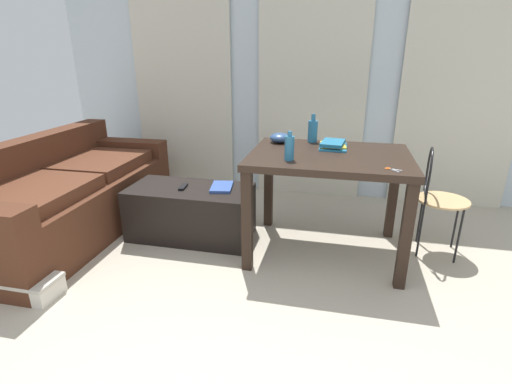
{
  "coord_description": "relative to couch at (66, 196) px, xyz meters",
  "views": [
    {
      "loc": [
        0.34,
        -0.94,
        1.49
      ],
      "look_at": [
        -0.29,
        1.84,
        0.44
      ],
      "focal_mm": 26.8,
      "sensor_mm": 36.0,
      "label": 1
    }
  ],
  "objects": [
    {
      "name": "scissors",
      "position": [
        2.59,
        -0.2,
        0.48
      ],
      "size": [
        0.1,
        0.09,
        0.0
      ],
      "color": "#9EA0A5",
      "rests_on": "craft_table"
    },
    {
      "name": "magazine",
      "position": [
        1.34,
        0.19,
        0.13
      ],
      "size": [
        0.21,
        0.29,
        0.02
      ],
      "primitive_type": "cube",
      "rotation": [
        0.0,
        0.0,
        0.18
      ],
      "color": "#33519E",
      "rests_on": "coffee_table"
    },
    {
      "name": "ground_plane",
      "position": [
        1.93,
        -0.49,
        -0.32
      ],
      "size": [
        7.65,
        7.65,
        0.0
      ],
      "primitive_type": "plane",
      "color": "#B2A893"
    },
    {
      "name": "wall_back",
      "position": [
        1.93,
        1.51,
        0.92
      ],
      "size": [
        5.5,
        0.1,
        2.48
      ],
      "primitive_type": "cube",
      "color": "silver",
      "rests_on": "ground"
    },
    {
      "name": "craft_table",
      "position": [
        2.2,
        0.12,
        0.36
      ],
      "size": [
        1.15,
        0.88,
        0.79
      ],
      "color": "black",
      "rests_on": "ground"
    },
    {
      "name": "wire_chair",
      "position": [
        2.99,
        0.31,
        0.2
      ],
      "size": [
        0.37,
        0.39,
        0.83
      ],
      "color": "tan",
      "rests_on": "ground"
    },
    {
      "name": "bottle_near",
      "position": [
        2.04,
        0.48,
        0.57
      ],
      "size": [
        0.08,
        0.08,
        0.23
      ],
      "color": "teal",
      "rests_on": "craft_table"
    },
    {
      "name": "bowl",
      "position": [
        1.78,
        0.4,
        0.51
      ],
      "size": [
        0.17,
        0.17,
        0.08
      ],
      "primitive_type": "ellipsoid",
      "color": "#2D4C7A",
      "rests_on": "craft_table"
    },
    {
      "name": "tv_remote_primary",
      "position": [
        1.03,
        0.13,
        0.12
      ],
      "size": [
        0.06,
        0.15,
        0.02
      ],
      "primitive_type": "cube",
      "rotation": [
        0.0,
        0.0,
        0.12
      ],
      "color": "black",
      "rests_on": "coffee_table"
    },
    {
      "name": "bottle_far",
      "position": [
        1.93,
        -0.12,
        0.56
      ],
      "size": [
        0.07,
        0.07,
        0.2
      ],
      "color": "teal",
      "rests_on": "craft_table"
    },
    {
      "name": "book_stack",
      "position": [
        2.21,
        0.31,
        0.5
      ],
      "size": [
        0.21,
        0.29,
        0.05
      ],
      "color": "#1E668C",
      "rests_on": "craft_table"
    },
    {
      "name": "couch",
      "position": [
        0.0,
        0.0,
        0.0
      ],
      "size": [
        0.92,
        2.06,
        0.8
      ],
      "color": "#4C2819",
      "rests_on": "ground"
    },
    {
      "name": "curtains",
      "position": [
        1.93,
        1.42,
        0.76
      ],
      "size": [
        3.91,
        0.03,
        2.16
      ],
      "color": "beige",
      "rests_on": "ground"
    },
    {
      "name": "coffee_table",
      "position": [
        1.08,
        0.14,
        -0.1
      ],
      "size": [
        1.01,
        0.51,
        0.43
      ],
      "color": "black",
      "rests_on": "ground"
    },
    {
      "name": "shoebox",
      "position": [
        0.42,
        -0.91,
        -0.25
      ],
      "size": [
        0.31,
        0.23,
        0.13
      ],
      "color": "beige",
      "rests_on": "ground"
    }
  ]
}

